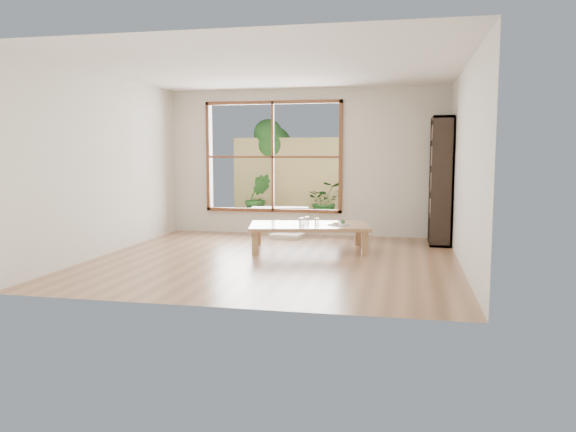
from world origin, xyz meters
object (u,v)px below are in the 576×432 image
(bookshelf, at_px, (441,181))
(food_tray, at_px, (339,224))
(low_table, at_px, (309,227))
(garden_bench, at_px, (280,210))

(bookshelf, xyz_separation_m, food_tray, (-1.52, -1.02, -0.61))
(low_table, distance_m, food_tray, 0.47)
(food_tray, distance_m, garden_bench, 2.98)
(bookshelf, height_order, garden_bench, bookshelf)
(bookshelf, bearing_deg, garden_bench, 152.74)
(bookshelf, distance_m, garden_bench, 3.47)
(food_tray, bearing_deg, bookshelf, 54.48)
(bookshelf, relative_size, food_tray, 6.63)
(food_tray, relative_size, garden_bench, 0.26)
(low_table, relative_size, food_tray, 6.32)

